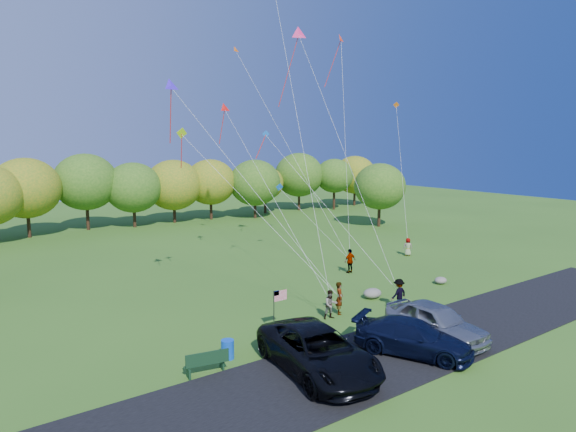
% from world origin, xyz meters
% --- Properties ---
extents(ground, '(140.00, 140.00, 0.00)m').
position_xyz_m(ground, '(0.00, 0.00, 0.00)').
color(ground, '#33601B').
rests_on(ground, ground).
extents(asphalt_lane, '(44.00, 6.00, 0.06)m').
position_xyz_m(asphalt_lane, '(0.00, -4.00, 0.03)').
color(asphalt_lane, black).
rests_on(asphalt_lane, ground).
extents(treeline, '(75.97, 28.19, 8.60)m').
position_xyz_m(treeline, '(0.92, 36.98, 4.78)').
color(treeline, '#392014').
rests_on(treeline, ground).
extents(minivan_dark, '(4.20, 7.32, 1.92)m').
position_xyz_m(minivan_dark, '(-6.20, -3.53, 1.02)').
color(minivan_dark, black).
rests_on(minivan_dark, asphalt_lane).
extents(minivan_navy, '(4.44, 6.00, 1.62)m').
position_xyz_m(minivan_navy, '(-1.32, -4.69, 0.87)').
color(minivan_navy, black).
rests_on(minivan_navy, asphalt_lane).
extents(minivan_silver, '(2.36, 5.63, 1.90)m').
position_xyz_m(minivan_silver, '(0.95, -4.22, 1.01)').
color(minivan_silver, gray).
rests_on(minivan_silver, asphalt_lane).
extents(flyer_a, '(0.79, 0.84, 1.92)m').
position_xyz_m(flyer_a, '(-0.26, 1.72, 0.96)').
color(flyer_a, '#4C4C59').
rests_on(flyer_a, ground).
extents(flyer_b, '(0.95, 0.82, 1.67)m').
position_xyz_m(flyer_b, '(-1.22, 1.38, 0.84)').
color(flyer_b, '#4C4C59').
rests_on(flyer_b, ground).
extents(flyer_c, '(1.20, 0.71, 1.82)m').
position_xyz_m(flyer_c, '(3.33, 0.37, 0.91)').
color(flyer_c, '#4C4C59').
rests_on(flyer_c, ground).
extents(flyer_d, '(1.11, 0.49, 1.88)m').
position_xyz_m(flyer_d, '(6.65, 8.26, 0.94)').
color(flyer_d, '#4C4C59').
rests_on(flyer_d, ground).
extents(flyer_e, '(0.92, 0.83, 1.58)m').
position_xyz_m(flyer_e, '(14.82, 9.63, 0.79)').
color(flyer_e, '#4C4C59').
rests_on(flyer_e, ground).
extents(park_bench, '(1.92, 0.66, 1.07)m').
position_xyz_m(park_bench, '(-10.20, -0.81, 0.57)').
color(park_bench, black).
rests_on(park_bench, ground).
extents(trash_barrel, '(0.60, 0.60, 0.90)m').
position_xyz_m(trash_barrel, '(-8.65, 0.10, 0.45)').
color(trash_barrel, blue).
rests_on(trash_barrel, ground).
extents(flag_assembly, '(0.86, 0.56, 2.33)m').
position_xyz_m(flag_assembly, '(-4.88, 1.41, 1.73)').
color(flag_assembly, black).
rests_on(flag_assembly, ground).
extents(boulder_near, '(1.28, 1.00, 0.64)m').
position_xyz_m(boulder_near, '(3.47, 2.72, 0.32)').
color(boulder_near, gray).
rests_on(boulder_near, ground).
extents(boulder_far, '(0.94, 0.78, 0.49)m').
position_xyz_m(boulder_far, '(9.81, 2.25, 0.24)').
color(boulder_far, gray).
rests_on(boulder_far, ground).
extents(kites_aloft, '(27.24, 10.77, 20.79)m').
position_xyz_m(kites_aloft, '(2.36, 12.91, 17.08)').
color(kites_aloft, '#E11962').
rests_on(kites_aloft, ground).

